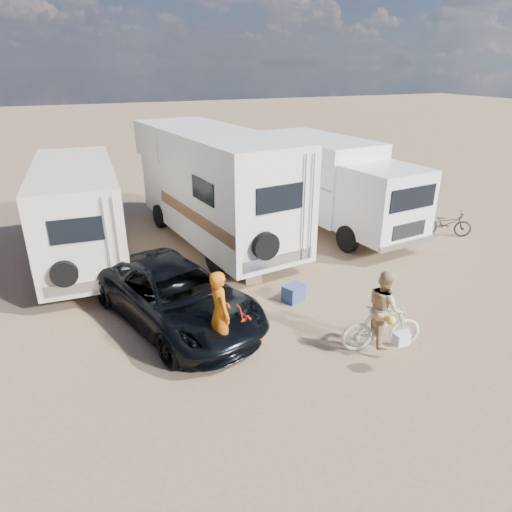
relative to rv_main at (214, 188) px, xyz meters
name	(u,v)px	position (x,y,z in m)	size (l,w,h in m)	color
ground	(338,345)	(0.43, -7.17, -1.89)	(140.00, 140.00, 0.00)	#907456
rv_main	(214,188)	(0.00, 0.00, 0.00)	(2.63, 7.96, 3.77)	white
rv_left	(79,216)	(-4.34, -0.20, -0.37)	(2.23, 6.29, 3.03)	beige
box_truck	(333,185)	(4.51, -0.29, -0.28)	(2.47, 7.45, 3.21)	white
dark_suv	(176,295)	(-2.57, -4.79, -1.19)	(2.33, 5.04, 1.40)	black
bike_man	(221,338)	(-2.10, -6.63, -1.37)	(0.68, 1.95, 1.03)	red
bike_woman	(382,327)	(1.19, -7.64, -1.35)	(0.50, 1.77, 1.07)	silver
rider_man	(220,321)	(-2.10, -6.63, -0.96)	(0.67, 0.44, 1.85)	#BE5C0C
rider_woman	(383,315)	(1.19, -7.64, -1.05)	(0.82, 0.64, 1.68)	tan
bike_parked	(446,223)	(7.78, -2.74, -1.43)	(0.61, 1.75, 0.92)	#252825
cooler	(294,293)	(0.48, -4.95, -1.67)	(0.55, 0.40, 0.44)	navy
crate	(252,275)	(-0.08, -3.45, -1.70)	(0.46, 0.46, 0.37)	#9A7457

